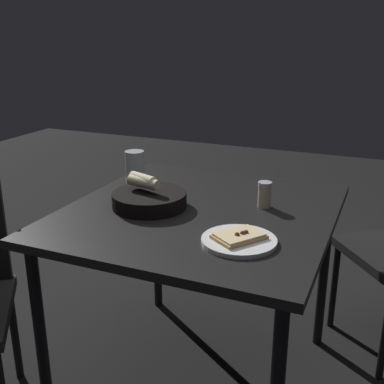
{
  "coord_description": "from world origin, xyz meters",
  "views": [
    {
      "loc": [
        1.5,
        0.61,
        1.35
      ],
      "look_at": [
        0.02,
        -0.02,
        0.8
      ],
      "focal_mm": 44.95,
      "sensor_mm": 36.0,
      "label": 1
    }
  ],
  "objects_px": {
    "beer_glass": "(135,168)",
    "pizza_plate": "(239,240)",
    "pepper_shaker": "(264,196)",
    "dining_table": "(200,226)",
    "bread_basket": "(149,198)"
  },
  "relations": [
    {
      "from": "pizza_plate",
      "to": "beer_glass",
      "type": "bearing_deg",
      "value": -124.98
    },
    {
      "from": "dining_table",
      "to": "pizza_plate",
      "type": "xyz_separation_m",
      "value": [
        0.22,
        0.22,
        0.08
      ]
    },
    {
      "from": "dining_table",
      "to": "pizza_plate",
      "type": "height_order",
      "value": "pizza_plate"
    },
    {
      "from": "pizza_plate",
      "to": "beer_glass",
      "type": "distance_m",
      "value": 0.72
    },
    {
      "from": "bread_basket",
      "to": "beer_glass",
      "type": "relative_size",
      "value": 2.02
    },
    {
      "from": "pepper_shaker",
      "to": "pizza_plate",
      "type": "bearing_deg",
      "value": 2.07
    },
    {
      "from": "bread_basket",
      "to": "pepper_shaker",
      "type": "xyz_separation_m",
      "value": [
        -0.16,
        0.39,
        0.01
      ]
    },
    {
      "from": "beer_glass",
      "to": "pepper_shaker",
      "type": "relative_size",
      "value": 1.41
    },
    {
      "from": "bread_basket",
      "to": "dining_table",
      "type": "bearing_deg",
      "value": 106.13
    },
    {
      "from": "pizza_plate",
      "to": "pepper_shaker",
      "type": "height_order",
      "value": "pepper_shaker"
    },
    {
      "from": "pizza_plate",
      "to": "pepper_shaker",
      "type": "relative_size",
      "value": 2.42
    },
    {
      "from": "pizza_plate",
      "to": "bread_basket",
      "type": "bearing_deg",
      "value": -113.1
    },
    {
      "from": "dining_table",
      "to": "pepper_shaker",
      "type": "xyz_separation_m",
      "value": [
        -0.11,
        0.21,
        0.11
      ]
    },
    {
      "from": "dining_table",
      "to": "pepper_shaker",
      "type": "height_order",
      "value": "pepper_shaker"
    },
    {
      "from": "beer_glass",
      "to": "pizza_plate",
      "type": "bearing_deg",
      "value": 55.02
    }
  ]
}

